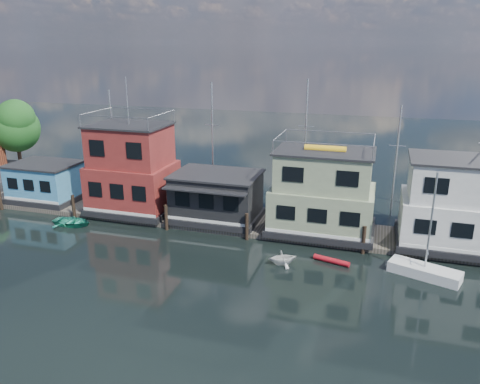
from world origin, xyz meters
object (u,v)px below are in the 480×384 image
(houseboat_dark, at_px, (217,196))
(houseboat_green, at_px, (323,193))
(day_sailer, at_px, (425,271))
(red_kayak, at_px, (331,260))
(houseboat_white, at_px, (459,205))
(dinghy_white, at_px, (283,257))
(houseboat_blue, at_px, (46,182))
(dinghy_teal, at_px, (72,222))
(houseboat_red, at_px, (132,170))

(houseboat_dark, height_order, houseboat_green, houseboat_green)
(houseboat_green, bearing_deg, day_sailer, -34.52)
(houseboat_dark, relative_size, day_sailer, 1.02)
(houseboat_dark, height_order, red_kayak, houseboat_dark)
(houseboat_white, bearing_deg, houseboat_green, 180.00)
(houseboat_dark, xyz_separation_m, dinghy_white, (7.14, -6.26, -1.88))
(day_sailer, bearing_deg, houseboat_blue, -169.33)
(houseboat_blue, relative_size, houseboat_white, 0.76)
(houseboat_blue, relative_size, red_kayak, 2.43)
(houseboat_green, relative_size, dinghy_teal, 2.48)
(red_kayak, bearing_deg, day_sailer, 12.98)
(houseboat_white, distance_m, dinghy_teal, 31.15)
(houseboat_red, bearing_deg, dinghy_white, -22.51)
(houseboat_blue, distance_m, houseboat_red, 9.69)
(houseboat_red, distance_m, day_sailer, 25.46)
(houseboat_white, bearing_deg, houseboat_blue, -180.00)
(houseboat_red, distance_m, houseboat_green, 17.01)
(houseboat_red, height_order, dinghy_teal, houseboat_red)
(houseboat_dark, distance_m, dinghy_white, 9.68)
(day_sailer, bearing_deg, houseboat_dark, -178.05)
(dinghy_teal, bearing_deg, houseboat_blue, 51.68)
(houseboat_dark, height_order, houseboat_white, houseboat_white)
(houseboat_blue, bearing_deg, day_sailer, -8.75)
(red_kayak, bearing_deg, houseboat_blue, -175.38)
(houseboat_green, bearing_deg, dinghy_teal, -168.36)
(houseboat_red, xyz_separation_m, dinghy_teal, (-3.69, -4.26, -3.75))
(houseboat_blue, relative_size, dinghy_teal, 1.89)
(houseboat_dark, distance_m, houseboat_white, 19.03)
(houseboat_white, height_order, day_sailer, day_sailer)
(houseboat_dark, distance_m, houseboat_green, 9.07)
(red_kayak, height_order, dinghy_white, dinghy_white)
(houseboat_red, distance_m, houseboat_dark, 8.18)
(houseboat_blue, distance_m, day_sailer, 34.58)
(red_kayak, distance_m, dinghy_white, 3.54)
(houseboat_blue, height_order, dinghy_teal, houseboat_blue)
(day_sailer, height_order, dinghy_white, day_sailer)
(houseboat_white, distance_m, red_kayak, 10.49)
(houseboat_red, height_order, houseboat_dark, houseboat_red)
(red_kayak, bearing_deg, houseboat_red, 179.55)
(houseboat_red, relative_size, houseboat_white, 1.41)
(houseboat_white, height_order, dinghy_white, houseboat_white)
(houseboat_white, distance_m, day_sailer, 6.55)
(houseboat_red, relative_size, houseboat_green, 1.41)
(houseboat_blue, relative_size, day_sailer, 0.88)
(houseboat_blue, bearing_deg, red_kayak, -10.24)
(houseboat_green, height_order, houseboat_white, houseboat_green)
(houseboat_red, height_order, day_sailer, houseboat_red)
(houseboat_green, relative_size, red_kayak, 3.19)
(houseboat_green, xyz_separation_m, dinghy_white, (-1.86, -6.27, -3.01))
(houseboat_dark, bearing_deg, red_kayak, -25.72)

